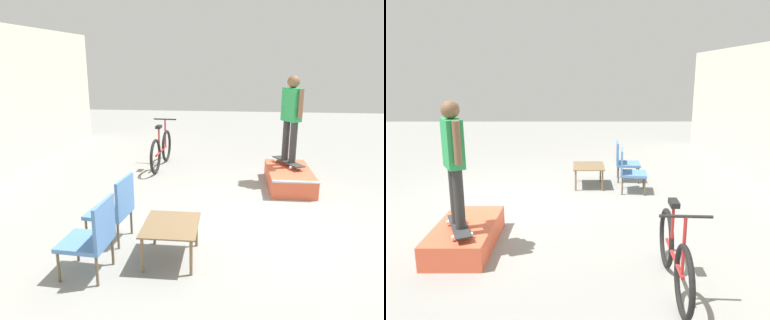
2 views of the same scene
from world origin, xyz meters
TOP-DOWN VIEW (x-y plane):
  - ground_plane at (0.00, 0.00)m, footprint 24.00×24.00m
  - skate_ramp_box at (1.75, -0.51)m, footprint 1.51×0.79m
  - skateboard_on_ramp at (2.01, -0.51)m, footprint 0.87×0.54m
  - person_skater at (2.01, -0.51)m, footprint 0.50×0.37m
  - coffee_table at (-1.11, 1.30)m, footprint 0.78×0.65m
  - patio_chair_left at (-1.53, 2.10)m, footprint 0.56×0.56m
  - patio_chair_right at (-0.71, 2.10)m, footprint 0.58×0.58m
  - bicycle at (2.79, 2.13)m, footprint 1.75×0.52m

SIDE VIEW (x-z plane):
  - ground_plane at x=0.00m, z-range 0.00..0.00m
  - skate_ramp_box at x=1.75m, z-range -0.01..0.34m
  - bicycle at x=2.79m, z-range -0.12..0.91m
  - coffee_table at x=-1.11m, z-range 0.17..0.63m
  - skateboard_on_ramp at x=2.01m, z-range 0.38..0.45m
  - patio_chair_left at x=-1.53m, z-range 0.03..0.92m
  - patio_chair_right at x=-0.71m, z-range 0.03..0.92m
  - person_skater at x=2.01m, z-range 0.56..2.19m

